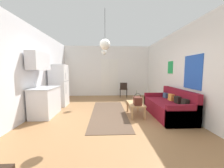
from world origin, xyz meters
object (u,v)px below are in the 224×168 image
(couch, at_px, (169,107))
(handbag, at_px, (137,101))
(bamboo_vase, at_px, (137,100))
(refrigerator, at_px, (59,85))
(pendant_lamp_far, at_px, (104,52))
(coffee_table, at_px, (135,105))
(accent_chair, at_px, (124,89))
(pendant_lamp_near, at_px, (105,44))

(couch, xyz_separation_m, handbag, (-1.07, -0.14, 0.25))
(bamboo_vase, bearing_deg, refrigerator, 155.90)
(pendant_lamp_far, bearing_deg, coffee_table, -57.66)
(bamboo_vase, xyz_separation_m, handbag, (-0.04, -0.29, 0.03))
(accent_chair, bearing_deg, refrigerator, 36.42)
(couch, bearing_deg, handbag, -172.64)
(coffee_table, distance_m, refrigerator, 3.22)
(bamboo_vase, bearing_deg, couch, -8.61)
(bamboo_vase, xyz_separation_m, pendant_lamp_near, (-1.01, -1.06, 1.54))
(accent_chair, distance_m, pendant_lamp_near, 4.36)
(coffee_table, bearing_deg, bamboo_vase, 48.51)
(handbag, height_order, pendant_lamp_near, pendant_lamp_near)
(bamboo_vase, distance_m, pendant_lamp_far, 2.59)
(couch, xyz_separation_m, coffee_table, (-1.07, 0.10, 0.07))
(couch, xyz_separation_m, accent_chair, (-1.06, 3.04, 0.19))
(coffee_table, xyz_separation_m, pendant_lamp_near, (-0.97, -1.00, 1.70))
(refrigerator, xyz_separation_m, pendant_lamp_near, (1.91, -2.36, 1.20))
(refrigerator, height_order, pendant_lamp_far, pendant_lamp_far)
(handbag, bearing_deg, couch, 7.36)
(pendant_lamp_near, bearing_deg, refrigerator, 128.94)
(couch, height_order, pendant_lamp_near, pendant_lamp_near)
(refrigerator, bearing_deg, bamboo_vase, -24.10)
(pendant_lamp_near, bearing_deg, bamboo_vase, 46.19)
(coffee_table, relative_size, accent_chair, 1.10)
(accent_chair, relative_size, pendant_lamp_near, 0.88)
(accent_chair, height_order, pendant_lamp_far, pendant_lamp_far)
(refrigerator, bearing_deg, couch, -20.32)
(accent_chair, bearing_deg, pendant_lamp_far, 59.25)
(handbag, distance_m, pendant_lamp_near, 1.95)
(couch, height_order, pendant_lamp_far, pendant_lamp_far)
(bamboo_vase, bearing_deg, coffee_table, -131.49)
(coffee_table, xyz_separation_m, bamboo_vase, (0.05, 0.05, 0.15))
(coffee_table, bearing_deg, pendant_lamp_far, 122.34)
(coffee_table, relative_size, handbag, 2.49)
(bamboo_vase, distance_m, pendant_lamp_near, 2.13)
(pendant_lamp_near, bearing_deg, pendant_lamp_far, 91.38)
(couch, relative_size, refrigerator, 1.13)
(bamboo_vase, relative_size, handbag, 1.14)
(couch, bearing_deg, coffee_table, 174.47)
(coffee_table, bearing_deg, couch, -5.53)
(bamboo_vase, bearing_deg, handbag, -97.74)
(refrigerator, height_order, pendant_lamp_near, pendant_lamp_near)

